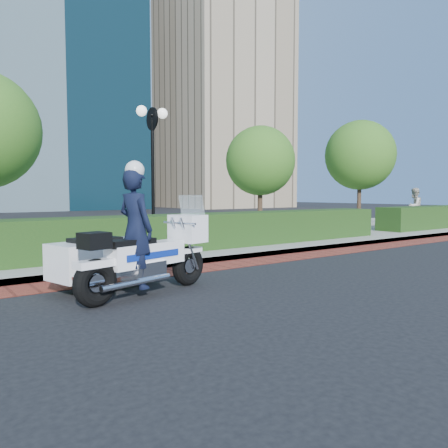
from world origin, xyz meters
TOP-DOWN VIEW (x-y plane):
  - ground at (0.00, 0.00)m, footprint 120.00×120.00m
  - brick_strip at (0.00, 1.50)m, footprint 60.00×1.00m
  - sidewalk at (0.00, 6.00)m, footprint 60.00×8.00m
  - hedge_main at (0.00, 3.60)m, footprint 18.00×1.20m
  - hedge_far at (16.00, 3.60)m, footprint 10.00×1.20m
  - lamppost at (1.00, 5.20)m, footprint 1.02×0.70m
  - tree_c at (6.50, 6.50)m, footprint 2.80×2.80m
  - tree_d at (13.00, 6.50)m, footprint 3.40×3.40m
  - tower_right at (28.00, 38.00)m, footprint 14.00×12.00m
  - police_motorcycle at (-2.13, 0.17)m, footprint 2.81×2.03m
  - pedestrian at (15.34, 4.95)m, footprint 0.93×0.73m

SIDE VIEW (x-z plane):
  - ground at x=0.00m, z-range 0.00..0.00m
  - brick_strip at x=0.00m, z-range 0.00..0.01m
  - sidewalk at x=0.00m, z-range 0.00..0.15m
  - hedge_main at x=0.00m, z-range 0.15..1.15m
  - hedge_far at x=16.00m, z-range 0.15..1.15m
  - police_motorcycle at x=-2.13m, z-range -0.36..1.91m
  - pedestrian at x=15.34m, z-range 0.15..2.02m
  - lamppost at x=1.00m, z-range 0.85..5.06m
  - tree_c at x=6.50m, z-range 0.90..5.20m
  - tree_d at x=13.00m, z-range 1.03..6.19m
  - tower_right at x=28.00m, z-range 0.00..28.00m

